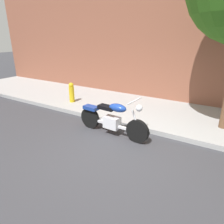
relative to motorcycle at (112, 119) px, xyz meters
name	(u,v)px	position (x,y,z in m)	size (l,w,h in m)	color
ground_plane	(118,151)	(0.59, -0.68, -0.46)	(60.00, 60.00, 0.00)	#38383D
sidewalk	(158,113)	(0.59, 2.09, -0.39)	(19.82, 3.02, 0.14)	#A1A1A1
motorcycle	(112,119)	(0.00, 0.00, 0.00)	(2.21, 0.70, 1.12)	black
fire_hydrant	(72,94)	(-2.67, 1.36, -0.01)	(0.20, 0.20, 0.91)	gold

